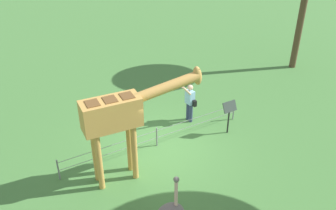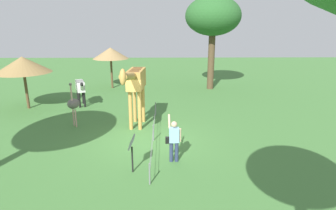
{
  "view_description": "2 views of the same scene",
  "coord_description": "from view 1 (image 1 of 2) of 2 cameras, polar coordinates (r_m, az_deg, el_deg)",
  "views": [
    {
      "loc": [
        -4.9,
        -8.92,
        7.55
      ],
      "look_at": [
        0.05,
        -0.55,
        2.0
      ],
      "focal_mm": 37.74,
      "sensor_mm": 36.0,
      "label": 1
    },
    {
      "loc": [
        11.51,
        0.61,
        5.02
      ],
      "look_at": [
        -0.61,
        0.79,
        1.45
      ],
      "focal_mm": 30.25,
      "sensor_mm": 36.0,
      "label": 2
    }
  ],
  "objects": [
    {
      "name": "ground_plane",
      "position": [
        12.67,
        -1.47,
        -6.87
      ],
      "size": [
        60.0,
        60.0,
        0.0
      ],
      "primitive_type": "plane",
      "color": "#427538"
    },
    {
      "name": "giraffe",
      "position": [
        10.28,
        -7.39,
        -1.63
      ],
      "size": [
        3.85,
        0.84,
        3.33
      ],
      "color": "#C69347",
      "rests_on": "ground_plane"
    },
    {
      "name": "visitor",
      "position": [
        13.73,
        3.54,
        0.7
      ],
      "size": [
        0.62,
        0.58,
        1.71
      ],
      "color": "navy",
      "rests_on": "ground_plane"
    },
    {
      "name": "info_sign",
      "position": [
        13.13,
        9.87,
        -0.94
      ],
      "size": [
        0.56,
        0.21,
        1.32
      ],
      "color": "black",
      "rests_on": "ground_plane"
    },
    {
      "name": "wire_fence",
      "position": [
        12.54,
        -1.82,
        -5.04
      ],
      "size": [
        7.05,
        0.05,
        0.75
      ],
      "color": "slate",
      "rests_on": "ground_plane"
    }
  ]
}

